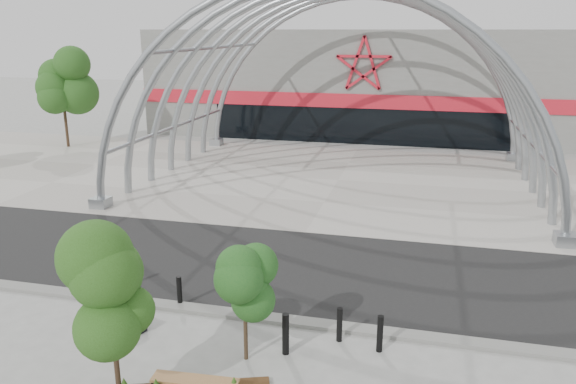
{
  "coord_description": "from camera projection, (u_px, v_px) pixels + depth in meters",
  "views": [
    {
      "loc": [
        4.5,
        -14.14,
        8.04
      ],
      "look_at": [
        0.0,
        4.0,
        2.6
      ],
      "focal_mm": 35.0,
      "sensor_mm": 36.0,
      "label": 1
    }
  ],
  "objects": [
    {
      "name": "vault_canopy",
      "position": [
        338.0,
        180.0,
        30.9
      ],
      "size": [
        20.8,
        15.8,
        20.36
      ],
      "color": "#93999D",
      "rests_on": "ground"
    },
    {
      "name": "ground",
      "position": [
        255.0,
        314.0,
        16.46
      ],
      "size": [
        140.0,
        140.0,
        0.0
      ],
      "primitive_type": "plane",
      "color": "gray",
      "rests_on": "ground"
    },
    {
      "name": "street_tree_0",
      "position": [
        109.0,
        290.0,
        11.93
      ],
      "size": [
        1.65,
        1.65,
        3.77
      ],
      "color": "black",
      "rests_on": "ground"
    },
    {
      "name": "bollard_1",
      "position": [
        179.0,
        291.0,
        16.81
      ],
      "size": [
        0.15,
        0.15,
        0.96
      ],
      "primitive_type": "cylinder",
      "color": "black",
      "rests_on": "ground"
    },
    {
      "name": "forecourt",
      "position": [
        338.0,
        180.0,
        30.9
      ],
      "size": [
        60.0,
        17.0,
        0.04
      ],
      "primitive_type": "cube",
      "color": "#A49E94",
      "rests_on": "ground"
    },
    {
      "name": "bench_0",
      "position": [
        118.0,
        318.0,
        15.83
      ],
      "size": [
        2.03,
        1.02,
        0.42
      ],
      "color": "black",
      "rests_on": "ground"
    },
    {
      "name": "bollard_2",
      "position": [
        286.0,
        334.0,
        14.3
      ],
      "size": [
        0.18,
        0.18,
        1.13
      ],
      "primitive_type": "cylinder",
      "color": "black",
      "rests_on": "ground"
    },
    {
      "name": "road",
      "position": [
        285.0,
        266.0,
        19.72
      ],
      "size": [
        140.0,
        7.0,
        0.02
      ],
      "primitive_type": "cube",
      "color": "black",
      "rests_on": "ground"
    },
    {
      "name": "bg_tree_0",
      "position": [
        61.0,
        81.0,
        38.42
      ],
      "size": [
        3.0,
        3.0,
        6.45
      ],
      "color": "#2F2114",
      "rests_on": "ground"
    },
    {
      "name": "bollard_0",
      "position": [
        119.0,
        274.0,
        17.89
      ],
      "size": [
        0.16,
        0.16,
        1.02
      ],
      "primitive_type": "cylinder",
      "color": "black",
      "rests_on": "ground"
    },
    {
      "name": "kerb",
      "position": [
        253.0,
        316.0,
        16.21
      ],
      "size": [
        60.0,
        0.5,
        0.12
      ],
      "primitive_type": "cube",
      "color": "slate",
      "rests_on": "ground"
    },
    {
      "name": "arena_building",
      "position": [
        373.0,
        80.0,
        46.52
      ],
      "size": [
        34.0,
        15.24,
        8.0
      ],
      "color": "slate",
      "rests_on": "ground"
    },
    {
      "name": "street_tree_1",
      "position": [
        244.0,
        280.0,
        13.61
      ],
      "size": [
        1.29,
        1.29,
        3.05
      ],
      "color": "#2D2417",
      "rests_on": "ground"
    },
    {
      "name": "bollard_3",
      "position": [
        339.0,
        325.0,
        14.91
      ],
      "size": [
        0.15,
        0.15,
        0.96
      ],
      "primitive_type": "cylinder",
      "color": "black",
      "rests_on": "ground"
    },
    {
      "name": "bollard_4",
      "position": [
        380.0,
        334.0,
        14.42
      ],
      "size": [
        0.16,
        0.16,
        1.01
      ],
      "primitive_type": "cylinder",
      "color": "black",
      "rests_on": "ground"
    }
  ]
}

